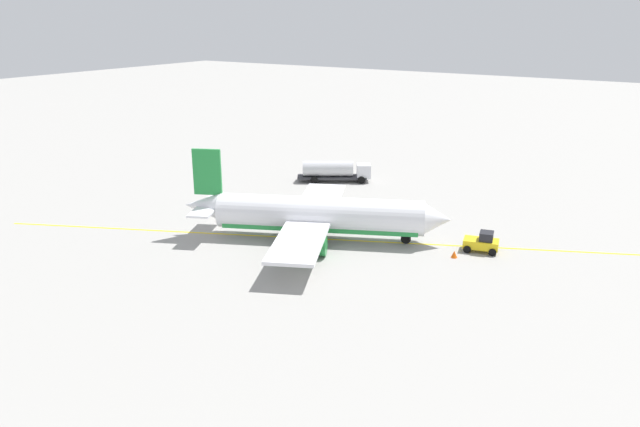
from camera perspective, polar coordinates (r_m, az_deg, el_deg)
The scene contains 7 objects.
ground_plane at distance 68.64m, azimuth -0.00°, elevation -2.38°, with size 400.00×400.00×0.00m, color #9E9B96.
airplane at distance 67.79m, azimuth -0.38°, elevation -0.18°, with size 28.67×26.83×9.87m.
fuel_tanker at distance 91.85m, azimuth 1.38°, elevation 4.05°, with size 10.54×7.90×3.15m.
pushback_tug at distance 67.04m, azimuth 14.86°, elevation -2.61°, with size 3.96×3.01×2.20m.
refueling_worker at distance 81.79m, azimuth 1.14°, elevation 1.62°, with size 0.62×0.62×1.71m.
safety_cone_nose at distance 64.87m, azimuth 12.39°, elevation -3.72°, with size 0.67×0.67×0.74m, color #F2590F.
taxi_line_marking at distance 68.64m, azimuth -0.00°, elevation -2.38°, with size 74.52×0.30×0.01m, color yellow.
Camera 1 is at (34.39, -54.34, 24.01)m, focal length 34.35 mm.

